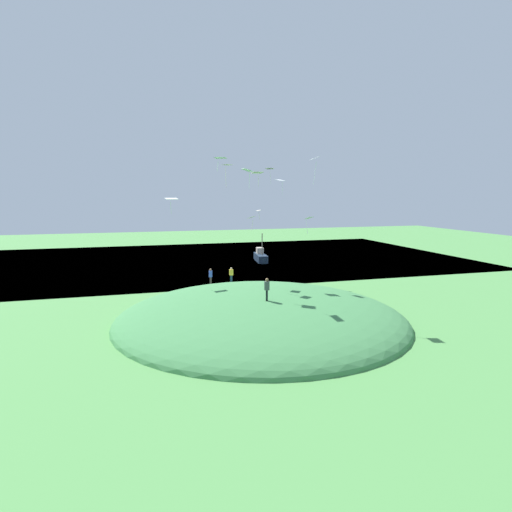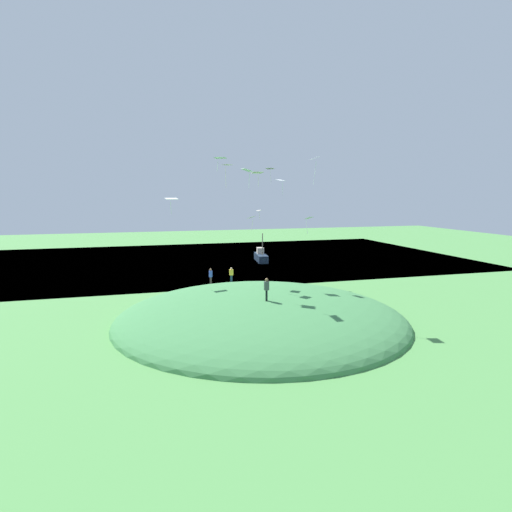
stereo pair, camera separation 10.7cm
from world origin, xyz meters
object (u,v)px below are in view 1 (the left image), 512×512
Objects in this scene: kite_0 at (280,181)px; kite_3 at (259,211)px; kite_1 at (257,173)px; kite_2 at (309,219)px; kite_6 at (270,169)px; kite_7 at (171,199)px; kite_8 at (227,166)px; boat_on_lake at (261,257)px; person_with_child at (231,273)px; person_watching_kites at (267,287)px; kite_10 at (247,171)px; kite_4 at (252,218)px; person_walking_path at (211,274)px; kite_5 at (220,158)px; kite_9 at (315,160)px.

kite_3 is at bearing -113.64° from kite_0.
kite_1 is 0.84× the size of kite_2.
kite_0 is 2.64m from kite_6.
kite_1 is 0.91× the size of kite_7.
kite_3 is 0.53× the size of kite_8.
kite_8 is (-1.36, -7.64, 4.86)m from kite_2.
boat_on_lake reaches higher than person_with_child.
person_watching_kites is 21.40m from kite_6.
boat_on_lake is 20.56m from kite_0.
kite_3 is 0.71× the size of kite_10.
kite_4 is (-0.49, -5.52, 0.15)m from kite_2.
person_with_child is 0.75× the size of kite_8.
boat_on_lake is at bearing 161.68° from kite_4.
kite_8 is at bearing 113.77° from person_walking_path.
kite_7 is (-3.16, -7.05, 1.70)m from kite_4.
kite_4 is 0.63× the size of kite_8.
kite_10 reaches higher than person_watching_kites.
person_with_child is 10.74m from kite_2.
person_watching_kites is 13.58m from kite_7.
kite_1 is 5.29m from kite_5.
kite_1 is (7.51, -4.93, 0.47)m from kite_0.
person_with_child reaches higher than person_walking_path.
person_watching_kites is at bearing -5.03° from kite_4.
kite_2 reaches higher than person_watching_kites.
kite_2 is (2.03, 4.53, -4.32)m from kite_1.
kite_6 is 1.18× the size of kite_7.
kite_10 is at bearing 27.24° from kite_5.
boat_on_lake is at bearing 162.71° from kite_1.
kite_5 is 0.53× the size of kite_9.
kite_2 is at bearing 84.89° from kite_4.
kite_0 is at bearing 15.31° from kite_6.
kite_6 is 15.16m from kite_7.
person_with_child is (20.18, -9.30, 1.44)m from boat_on_lake.
kite_7 reaches higher than kite_4.
kite_0 is 11.52m from kite_8.
person_walking_path is 1.16× the size of kite_7.
kite_1 reaches higher than person_walking_path.
kite_2 is (6.27, 6.23, 6.09)m from person_with_child.
kite_6 is (-2.15, -0.59, 1.42)m from kite_0.
person_walking_path is 12.34m from kite_1.
kite_3 is at bearing 148.06° from kite_8.
kite_7 is at bearing -114.91° from kite_8.
kite_8 is at bearing -35.79° from kite_6.
kite_9 reaches higher than boat_on_lake.
person_watching_kites is 1.36× the size of kite_4.
kite_6 is at bearing 144.21° from kite_8.
person_watching_kites is 1.20× the size of kite_7.
kite_4 is at bearing 115.14° from kite_5.
kite_2 is 9.16m from kite_8.
person_with_child is 1.40× the size of kite_3.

